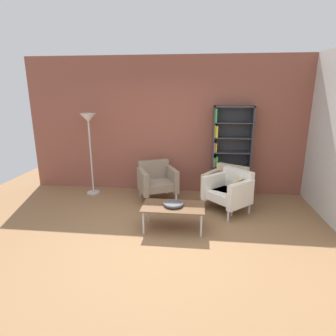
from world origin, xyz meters
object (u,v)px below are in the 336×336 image
(decorative_bowl, at_px, (173,204))
(armchair_near_window, at_px, (157,180))
(coffee_table_low, at_px, (173,208))
(armchair_spare_guest, at_px, (227,186))
(bookshelf_tall, at_px, (229,152))
(floor_lamp_torchiere, at_px, (89,128))
(armchair_corner_red, at_px, (229,190))

(decorative_bowl, relative_size, armchair_near_window, 0.35)
(coffee_table_low, xyz_separation_m, decorative_bowl, (0.00, 0.00, 0.07))
(decorative_bowl, height_order, armchair_near_window, armchair_near_window)
(coffee_table_low, bearing_deg, armchair_spare_guest, 48.49)
(bookshelf_tall, distance_m, decorative_bowl, 2.04)
(bookshelf_tall, bearing_deg, floor_lamp_torchiere, -175.23)
(decorative_bowl, xyz_separation_m, armchair_near_window, (-0.47, 1.26, -0.02))
(coffee_table_low, bearing_deg, armchair_near_window, 110.24)
(armchair_near_window, distance_m, armchair_corner_red, 1.50)
(decorative_bowl, distance_m, armchair_near_window, 1.35)
(bookshelf_tall, xyz_separation_m, armchair_corner_red, (-0.05, -0.89, -0.53))
(armchair_near_window, relative_size, armchair_corner_red, 0.96)
(decorative_bowl, relative_size, floor_lamp_torchiere, 0.18)
(armchair_near_window, bearing_deg, decorative_bowl, -94.78)
(armchair_near_window, bearing_deg, coffee_table_low, -94.78)
(armchair_near_window, bearing_deg, armchair_corner_red, -42.73)
(floor_lamp_torchiere, bearing_deg, decorative_bowl, -37.26)
(decorative_bowl, xyz_separation_m, armchair_corner_red, (0.96, 0.81, -0.02))
(floor_lamp_torchiere, bearing_deg, armchair_near_window, -7.58)
(armchair_near_window, bearing_deg, bookshelf_tall, -8.53)
(armchair_corner_red, relative_size, armchair_spare_guest, 1.01)
(armchair_corner_red, bearing_deg, armchair_spare_guest, 143.23)
(floor_lamp_torchiere, bearing_deg, armchair_corner_red, -12.72)
(decorative_bowl, bearing_deg, armchair_corner_red, 39.91)
(coffee_table_low, height_order, armchair_near_window, armchair_near_window)
(bookshelf_tall, distance_m, armchair_corner_red, 1.04)
(coffee_table_low, bearing_deg, armchair_corner_red, 39.91)
(coffee_table_low, distance_m, decorative_bowl, 0.07)
(armchair_near_window, relative_size, floor_lamp_torchiere, 0.53)
(decorative_bowl, bearing_deg, bookshelf_tall, 59.29)
(bookshelf_tall, relative_size, coffee_table_low, 1.90)
(coffee_table_low, height_order, armchair_corner_red, armchair_corner_red)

